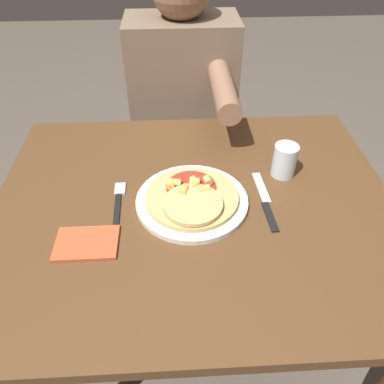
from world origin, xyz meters
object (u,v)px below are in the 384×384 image
at_px(dining_table, 195,234).
at_px(person_diner, 184,102).
at_px(pizza, 192,198).
at_px(knife, 265,201).
at_px(drinking_glass, 285,160).
at_px(plate, 192,202).
at_px(fork, 118,202).

xyz_separation_m(dining_table, person_diner, (-0.01, 0.60, 0.08)).
distance_m(pizza, person_diner, 0.61).
distance_m(dining_table, knife, 0.21).
height_order(knife, person_diner, person_diner).
bearing_deg(person_diner, drinking_glass, -62.93).
xyz_separation_m(dining_table, pizza, (-0.01, -0.01, 0.14)).
bearing_deg(pizza, plate, 83.07).
bearing_deg(drinking_glass, fork, -167.97).
bearing_deg(fork, dining_table, -3.36).
distance_m(dining_table, person_diner, 0.61).
relative_size(dining_table, plate, 3.62).
height_order(fork, knife, same).
distance_m(fork, person_diner, 0.62).
bearing_deg(drinking_glass, dining_table, -156.88).
height_order(pizza, knife, pizza).
bearing_deg(pizza, fork, 174.30).
relative_size(dining_table, drinking_glass, 11.21).
distance_m(knife, drinking_glass, 0.14).
xyz_separation_m(fork, drinking_glass, (0.44, 0.09, 0.04)).
distance_m(dining_table, plate, 0.12).
bearing_deg(knife, dining_table, 178.02).
bearing_deg(dining_table, knife, -1.98).
bearing_deg(fork, drinking_glass, 12.03).
relative_size(dining_table, fork, 5.81).
relative_size(fork, person_diner, 0.15).
height_order(fork, drinking_glass, drinking_glass).
xyz_separation_m(dining_table, drinking_glass, (0.25, 0.11, 0.16)).
height_order(dining_table, person_diner, person_diner).
relative_size(knife, drinking_glass, 2.43).
height_order(plate, pizza, pizza).
height_order(dining_table, knife, knife).
distance_m(dining_table, fork, 0.23).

